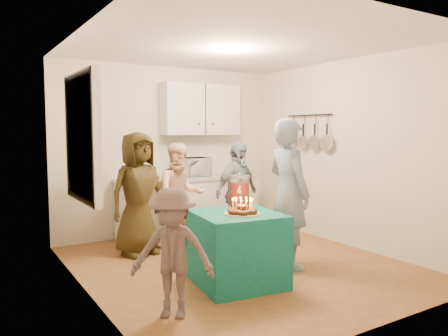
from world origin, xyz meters
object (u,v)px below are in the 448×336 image
woman_back_right (237,193)px  party_table (237,248)px  microwave (192,167)px  man_birthday (289,193)px  woman_back_center (181,195)px  punch_jar (239,192)px  child_near_left (173,253)px  counter (189,207)px  woman_back_left (138,194)px

woman_back_right → party_table: bearing=-141.8°
microwave → man_birthday: (0.19, -2.06, -0.17)m
woman_back_center → punch_jar: bearing=-75.6°
man_birthday → child_near_left: size_ratio=1.55×
woman_back_right → woman_back_center: bearing=141.2°
party_table → man_birthday: size_ratio=0.48×
counter → woman_back_center: 0.76m
party_table → woman_back_center: woman_back_center is taller
microwave → woman_back_left: woman_back_left is taller
microwave → child_near_left: size_ratio=0.46×
woman_back_center → child_near_left: woman_back_center is taller
counter → child_near_left: 3.02m
punch_jar → child_near_left: size_ratio=0.30×
woman_back_left → woman_back_right: 1.42m
woman_back_left → woman_back_right: (1.40, -0.21, -0.07)m
microwave → woman_back_right: bearing=-67.2°
microwave → punch_jar: 2.01m
counter → woman_back_left: 1.29m
punch_jar → child_near_left: child_near_left is taller
man_birthday → woman_back_right: (0.08, 1.22, -0.15)m
man_birthday → woman_back_center: man_birthday is taller
man_birthday → woman_back_center: bearing=26.3°
child_near_left → woman_back_right: bearing=81.8°
man_birthday → child_near_left: bearing=109.6°
woman_back_left → woman_back_center: size_ratio=1.11×
punch_jar → woman_back_center: (-0.05, 1.40, -0.21)m
counter → party_table: 2.30m
man_birthday → woman_back_center: 1.66m
woman_back_left → party_table: bearing=-83.1°
microwave → party_table: (-0.64, -2.23, -0.67)m
microwave → woman_back_left: (-1.12, -0.63, -0.25)m
microwave → child_near_left: bearing=-116.4°
party_table → woman_back_center: bearing=84.5°
punch_jar → woman_back_center: size_ratio=0.23×
microwave → party_table: bearing=-101.5°
party_table → woman_back_right: 1.70m
counter → woman_back_right: size_ratio=1.50×
punch_jar → man_birthday: size_ratio=0.19×
party_table → microwave: bearing=74.0°
counter → microwave: 0.63m
man_birthday → counter: bearing=9.2°
counter → party_table: counter is taller
woman_back_right → child_near_left: bearing=-154.5°
party_table → woman_back_center: size_ratio=0.59×
counter → woman_back_right: woman_back_right is taller
woman_back_left → microwave: bearing=19.3°
microwave → punch_jar: microwave is taller
woman_back_left → child_near_left: 2.05m
woman_back_center → woman_back_right: size_ratio=0.99×
microwave → child_near_left: (-1.57, -2.62, -0.49)m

